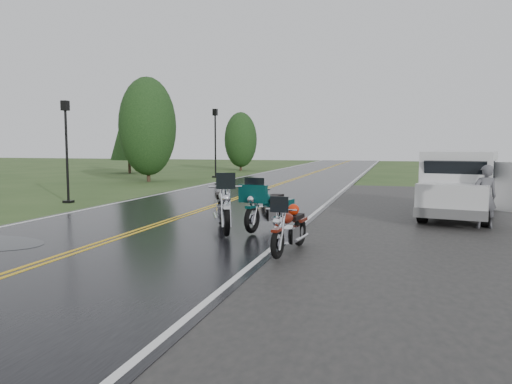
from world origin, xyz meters
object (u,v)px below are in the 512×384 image
(van_white, at_px, (424,187))
(person_at_van, at_px, (485,198))
(lamp_post_far_left, at_px, (215,143))
(motorcycle_teal, at_px, (252,208))
(motorcycle_red, at_px, (278,232))
(motorcycle_silver, at_px, (226,208))
(lamp_post_near_left, at_px, (67,152))

(van_white, height_order, person_at_van, van_white)
(person_at_van, height_order, lamp_post_far_left, lamp_post_far_left)
(motorcycle_teal, xyz_separation_m, van_white, (4.10, 3.13, 0.35))
(motorcycle_red, distance_m, van_white, 6.34)
(lamp_post_far_left, bearing_deg, motorcycle_teal, -67.18)
(van_white, bearing_deg, lamp_post_far_left, 137.91)
(lamp_post_far_left, bearing_deg, van_white, -53.51)
(motorcycle_red, relative_size, motorcycle_teal, 0.86)
(van_white, bearing_deg, motorcycle_teal, -131.28)
(motorcycle_teal, bearing_deg, motorcycle_red, -52.60)
(motorcycle_red, relative_size, person_at_van, 1.18)
(person_at_van, xyz_separation_m, lamp_post_far_left, (-14.07, 17.56, 1.50))
(motorcycle_teal, bearing_deg, motorcycle_silver, -116.23)
(motorcycle_teal, distance_m, lamp_post_near_left, 10.02)
(motorcycle_red, bearing_deg, motorcycle_teal, 122.30)
(motorcycle_teal, distance_m, lamp_post_far_left, 21.89)
(motorcycle_silver, xyz_separation_m, lamp_post_far_left, (-8.01, 20.71, 1.59))
(lamp_post_near_left, relative_size, lamp_post_far_left, 0.84)
(van_white, relative_size, lamp_post_far_left, 1.13)
(person_at_van, height_order, lamp_post_near_left, lamp_post_near_left)
(motorcycle_red, xyz_separation_m, motorcycle_silver, (-1.69, 1.91, 0.15))
(motorcycle_silver, height_order, person_at_van, person_at_van)
(lamp_post_near_left, bearing_deg, person_at_van, -8.67)
(van_white, distance_m, person_at_van, 1.62)
(motorcycle_red, height_order, motorcycle_teal, motorcycle_teal)
(motorcycle_silver, distance_m, lamp_post_far_left, 22.27)
(motorcycle_red, distance_m, lamp_post_far_left, 24.68)
(motorcycle_red, xyz_separation_m, person_at_van, (4.37, 5.07, 0.25))
(van_white, distance_m, lamp_post_near_left, 12.97)
(van_white, bearing_deg, lamp_post_near_left, -175.78)
(lamp_post_far_left, bearing_deg, motorcycle_red, -66.79)
(motorcycle_red, distance_m, person_at_van, 6.70)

